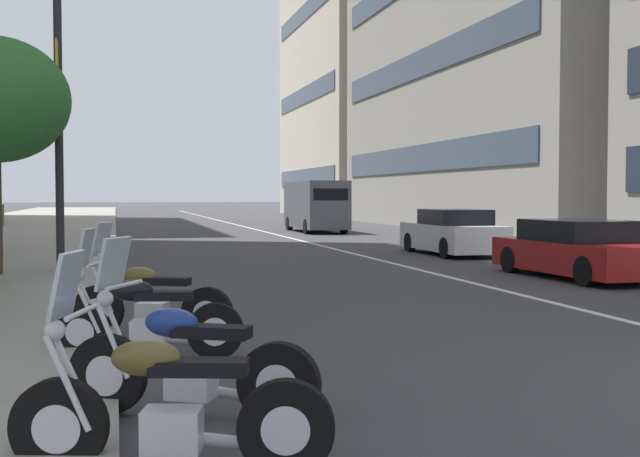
% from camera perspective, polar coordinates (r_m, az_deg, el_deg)
% --- Properties ---
extents(lane_centre_stripe, '(110.00, 0.16, 0.01)m').
position_cam_1_polar(lane_centre_stripe, '(40.83, -4.03, -0.20)').
color(lane_centre_stripe, silver).
rests_on(lane_centre_stripe, ground).
extents(motorcycle_by_sign_pole, '(0.80, 2.10, 1.48)m').
position_cam_1_polar(motorcycle_by_sign_pole, '(5.51, -10.84, -12.46)').
color(motorcycle_by_sign_pole, black).
rests_on(motorcycle_by_sign_pole, ground).
extents(motorcycle_second_in_row, '(1.12, 1.98, 1.50)m').
position_cam_1_polar(motorcycle_second_in_row, '(6.78, -9.41, -9.54)').
color(motorcycle_second_in_row, black).
rests_on(motorcycle_second_in_row, ground).
extents(motorcycle_under_tarp, '(0.73, 2.11, 1.48)m').
position_cam_1_polar(motorcycle_under_tarp, '(9.30, -12.31, -6.38)').
color(motorcycle_under_tarp, black).
rests_on(motorcycle_under_tarp, ground).
extents(motorcycle_mid_row, '(0.99, 2.02, 1.49)m').
position_cam_1_polar(motorcycle_mid_row, '(10.69, -11.98, -5.19)').
color(motorcycle_mid_row, black).
rests_on(motorcycle_mid_row, ground).
extents(car_approaching_light, '(4.63, 2.05, 1.29)m').
position_cam_1_polar(car_approaching_light, '(18.82, 17.87, -1.48)').
color(car_approaching_light, maroon).
rests_on(car_approaching_light, ground).
extents(car_lead_in_lane, '(4.60, 1.89, 1.40)m').
position_cam_1_polar(car_lead_in_lane, '(25.25, 9.36, -0.34)').
color(car_lead_in_lane, silver).
rests_on(car_lead_in_lane, ground).
extents(delivery_van_ahead, '(6.18, 2.10, 2.51)m').
position_cam_1_polar(delivery_van_ahead, '(40.13, -0.32, 1.68)').
color(delivery_van_ahead, '#4C5156').
rests_on(delivery_van_ahead, ground).
extents(street_lamp_with_banners, '(1.26, 2.55, 8.83)m').
position_cam_1_polar(street_lamp_with_banners, '(19.10, -17.01, 12.91)').
color(street_lamp_with_banners, '#232326').
rests_on(street_lamp_with_banners, sidewalk_right_plaza).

